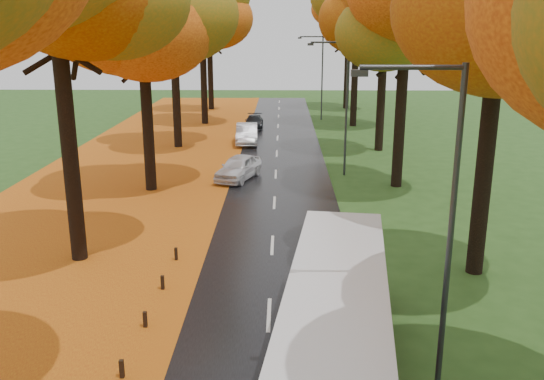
{
  "coord_description": "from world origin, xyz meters",
  "views": [
    {
      "loc": [
        0.39,
        -4.27,
        8.69
      ],
      "look_at": [
        0.0,
        17.31,
        2.6
      ],
      "focal_mm": 38.0,
      "sensor_mm": 36.0,
      "label": 1
    }
  ],
  "objects_px": {
    "car_silver": "(247,134)",
    "car_dark": "(254,122)",
    "streetlamp_far": "(320,71)",
    "streetlamp_mid": "(343,98)",
    "streetlamp_near": "(441,213)",
    "bus": "(336,329)",
    "car_white": "(238,167)"
  },
  "relations": [
    {
      "from": "streetlamp_far",
      "to": "car_silver",
      "type": "bearing_deg",
      "value": -117.13
    },
    {
      "from": "streetlamp_mid",
      "to": "car_dark",
      "type": "xyz_separation_m",
      "value": [
        -6.1,
        16.86,
        -4.11
      ]
    },
    {
      "from": "streetlamp_mid",
      "to": "streetlamp_far",
      "type": "bearing_deg",
      "value": 90.0
    },
    {
      "from": "streetlamp_near",
      "to": "car_dark",
      "type": "distance_m",
      "value": 39.55
    },
    {
      "from": "car_white",
      "to": "car_silver",
      "type": "distance_m",
      "value": 10.98
    },
    {
      "from": "streetlamp_near",
      "to": "car_silver",
      "type": "height_order",
      "value": "streetlamp_near"
    },
    {
      "from": "streetlamp_near",
      "to": "streetlamp_far",
      "type": "relative_size",
      "value": 1.0
    },
    {
      "from": "car_silver",
      "to": "streetlamp_near",
      "type": "bearing_deg",
      "value": -81.2
    },
    {
      "from": "streetlamp_near",
      "to": "car_dark",
      "type": "xyz_separation_m",
      "value": [
        -6.1,
        38.86,
        -4.11
      ]
    },
    {
      "from": "streetlamp_far",
      "to": "car_dark",
      "type": "xyz_separation_m",
      "value": [
        -6.1,
        -5.14,
        -4.11
      ]
    },
    {
      "from": "streetlamp_near",
      "to": "car_white",
      "type": "relative_size",
      "value": 1.91
    },
    {
      "from": "streetlamp_far",
      "to": "streetlamp_mid",
      "type": "bearing_deg",
      "value": -90.0
    },
    {
      "from": "streetlamp_mid",
      "to": "car_white",
      "type": "height_order",
      "value": "streetlamp_mid"
    },
    {
      "from": "streetlamp_mid",
      "to": "bus",
      "type": "distance_m",
      "value": 21.84
    },
    {
      "from": "streetlamp_near",
      "to": "car_silver",
      "type": "relative_size",
      "value": 1.73
    },
    {
      "from": "streetlamp_far",
      "to": "car_dark",
      "type": "height_order",
      "value": "streetlamp_far"
    },
    {
      "from": "car_white",
      "to": "car_dark",
      "type": "height_order",
      "value": "car_white"
    },
    {
      "from": "car_silver",
      "to": "car_dark",
      "type": "xyz_separation_m",
      "value": [
        0.19,
        7.15,
        -0.2
      ]
    },
    {
      "from": "streetlamp_far",
      "to": "car_silver",
      "type": "relative_size",
      "value": 1.73
    },
    {
      "from": "bus",
      "to": "streetlamp_near",
      "type": "bearing_deg",
      "value": -5.49
    },
    {
      "from": "streetlamp_near",
      "to": "streetlamp_far",
      "type": "distance_m",
      "value": 44.0
    },
    {
      "from": "car_silver",
      "to": "car_dark",
      "type": "height_order",
      "value": "car_silver"
    },
    {
      "from": "streetlamp_mid",
      "to": "car_dark",
      "type": "relative_size",
      "value": 2.06
    },
    {
      "from": "streetlamp_near",
      "to": "car_silver",
      "type": "distance_m",
      "value": 32.57
    },
    {
      "from": "streetlamp_near",
      "to": "streetlamp_mid",
      "type": "distance_m",
      "value": 22.0
    },
    {
      "from": "streetlamp_mid",
      "to": "car_silver",
      "type": "xyz_separation_m",
      "value": [
        -6.3,
        9.71,
        -3.91
      ]
    },
    {
      "from": "streetlamp_near",
      "to": "car_silver",
      "type": "xyz_separation_m",
      "value": [
        -6.3,
        31.71,
        -3.91
      ]
    },
    {
      "from": "bus",
      "to": "car_silver",
      "type": "relative_size",
      "value": 2.37
    },
    {
      "from": "bus",
      "to": "car_silver",
      "type": "bearing_deg",
      "value": 104.88
    },
    {
      "from": "bus",
      "to": "car_white",
      "type": "xyz_separation_m",
      "value": [
        -3.93,
        20.23,
        -0.77
      ]
    },
    {
      "from": "streetlamp_mid",
      "to": "bus",
      "type": "height_order",
      "value": "streetlamp_mid"
    },
    {
      "from": "streetlamp_near",
      "to": "streetlamp_mid",
      "type": "xyz_separation_m",
      "value": [
        0.0,
        22.0,
        0.0
      ]
    }
  ]
}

